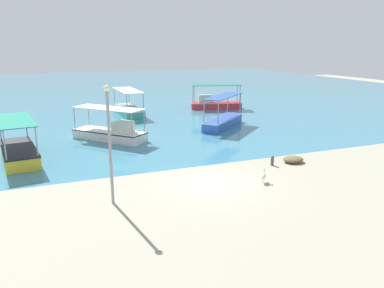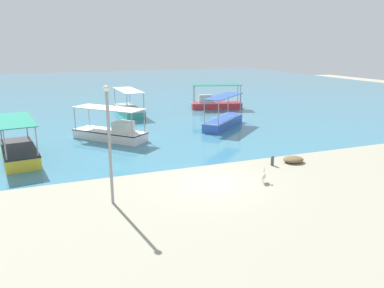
# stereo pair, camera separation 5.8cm
# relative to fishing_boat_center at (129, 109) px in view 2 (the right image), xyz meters

# --- Properties ---
(ground) EXTENTS (120.00, 120.00, 0.00)m
(ground) POSITION_rel_fishing_boat_center_xyz_m (-0.24, -22.48, -0.56)
(ground) COLOR #9F9B85
(harbor_water) EXTENTS (110.00, 90.00, 0.00)m
(harbor_water) POSITION_rel_fishing_boat_center_xyz_m (-0.24, 25.52, -0.55)
(harbor_water) COLOR teal
(harbor_water) RESTS_ON ground
(fishing_boat_center) EXTENTS (2.22, 6.66, 2.66)m
(fishing_boat_center) POSITION_rel_fishing_boat_center_xyz_m (0.00, 0.00, 0.00)
(fishing_boat_center) COLOR teal
(fishing_boat_center) RESTS_ON harbor_water
(fishing_boat_far_right) EXTENTS (5.68, 5.41, 2.88)m
(fishing_boat_far_right) POSITION_rel_fishing_boat_center_xyz_m (6.73, -9.59, 0.04)
(fishing_boat_far_right) COLOR blue
(fishing_boat_far_right) RESTS_ON harbor_water
(fishing_boat_near_left) EXTENTS (6.24, 3.64, 2.81)m
(fishing_boat_near_left) POSITION_rel_fishing_boat_center_xyz_m (10.40, 0.24, 0.09)
(fishing_boat_near_left) COLOR red
(fishing_boat_near_left) RESTS_ON harbor_water
(fishing_boat_near_right) EXTENTS (5.52, 5.83, 2.57)m
(fishing_boat_near_right) POSITION_rel_fishing_boat_center_xyz_m (-3.68, -10.71, 0.06)
(fishing_boat_near_right) COLOR white
(fishing_boat_near_right) RESTS_ON harbor_water
(fishing_boat_outer) EXTENTS (2.81, 6.27, 2.68)m
(fishing_boat_outer) POSITION_rel_fishing_boat_center_xyz_m (-10.25, -13.82, 0.02)
(fishing_boat_outer) COLOR gold
(fishing_boat_outer) RESTS_ON harbor_water
(pelican) EXTENTS (0.64, 0.66, 0.80)m
(pelican) POSITION_rel_fishing_boat_center_xyz_m (2.44, -23.38, -0.18)
(pelican) COLOR #E0997A
(pelican) RESTS_ON ground
(lamp_post) EXTENTS (0.28, 0.28, 5.61)m
(lamp_post) POSITION_rel_fishing_boat_center_xyz_m (-5.74, -23.16, 2.60)
(lamp_post) COLOR gray
(lamp_post) RESTS_ON ground
(mooring_bollard) EXTENTS (0.21, 0.21, 0.63)m
(mooring_bollard) POSITION_rel_fishing_boat_center_xyz_m (4.60, -20.96, -0.22)
(mooring_bollard) COLOR #47474C
(mooring_bollard) RESTS_ON ground
(net_pile) EXTENTS (1.36, 1.15, 0.38)m
(net_pile) POSITION_rel_fishing_boat_center_xyz_m (6.23, -20.91, -0.37)
(net_pile) COLOR brown
(net_pile) RESTS_ON ground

